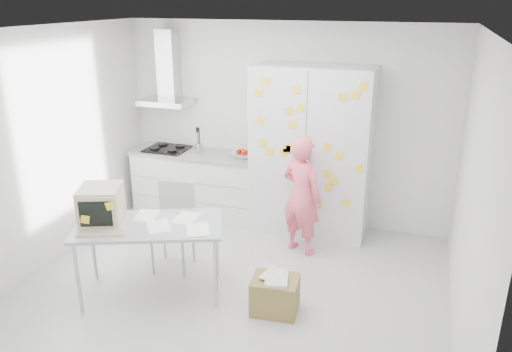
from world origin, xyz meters
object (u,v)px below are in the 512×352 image
(chair, at_px, (174,220))
(person, at_px, (302,196))
(desk, at_px, (119,214))
(cardboard_box, at_px, (275,294))

(chair, bearing_deg, person, 24.35)
(person, height_order, desk, person)
(desk, height_order, chair, desk)
(person, xyz_separation_m, cardboard_box, (0.07, -1.32, -0.54))
(person, distance_m, desk, 2.15)
(cardboard_box, bearing_deg, chair, 159.29)
(desk, bearing_deg, cardboard_box, -16.24)
(desk, xyz_separation_m, cardboard_box, (1.62, 0.17, -0.71))
(cardboard_box, bearing_deg, desk, -174.11)
(person, xyz_separation_m, desk, (-1.55, -1.49, 0.16))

